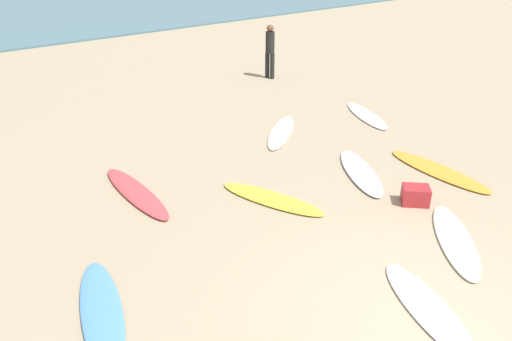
{
  "coord_description": "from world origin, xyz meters",
  "views": [
    {
      "loc": [
        -4.56,
        -2.75,
        4.86
      ],
      "look_at": [
        0.49,
        4.55,
        0.3
      ],
      "focal_mm": 35.98,
      "sensor_mm": 36.0,
      "label": 1
    }
  ],
  "objects_px": {
    "surfboard_2": "(272,199)",
    "surfboard_3": "(439,171)",
    "surfboard_0": "(456,240)",
    "surfboard_5": "(136,192)",
    "surfboard_1": "(361,172)",
    "surfboard_6": "(281,132)",
    "surfboard_4": "(101,312)",
    "beach_cooler": "(415,195)",
    "surfboard_7": "(367,116)",
    "beachgoer_near": "(270,49)",
    "surfboard_9": "(428,308)"
  },
  "relations": [
    {
      "from": "surfboard_2",
      "to": "surfboard_3",
      "type": "height_order",
      "value": "surfboard_2"
    },
    {
      "from": "surfboard_0",
      "to": "surfboard_5",
      "type": "relative_size",
      "value": 0.88
    },
    {
      "from": "surfboard_0",
      "to": "surfboard_1",
      "type": "relative_size",
      "value": 1.01
    },
    {
      "from": "surfboard_1",
      "to": "surfboard_6",
      "type": "distance_m",
      "value": 2.63
    },
    {
      "from": "surfboard_4",
      "to": "beach_cooler",
      "type": "height_order",
      "value": "beach_cooler"
    },
    {
      "from": "surfboard_2",
      "to": "surfboard_0",
      "type": "bearing_deg",
      "value": 98.3
    },
    {
      "from": "surfboard_0",
      "to": "surfboard_7",
      "type": "relative_size",
      "value": 1.07
    },
    {
      "from": "surfboard_2",
      "to": "surfboard_6",
      "type": "height_order",
      "value": "surfboard_2"
    },
    {
      "from": "surfboard_4",
      "to": "surfboard_5",
      "type": "height_order",
      "value": "surfboard_5"
    },
    {
      "from": "beachgoer_near",
      "to": "surfboard_7",
      "type": "bearing_deg",
      "value": 164.68
    },
    {
      "from": "surfboard_4",
      "to": "beach_cooler",
      "type": "distance_m",
      "value": 5.77
    },
    {
      "from": "beachgoer_near",
      "to": "beach_cooler",
      "type": "relative_size",
      "value": 3.49
    },
    {
      "from": "surfboard_3",
      "to": "surfboard_5",
      "type": "bearing_deg",
      "value": 152.59
    },
    {
      "from": "surfboard_6",
      "to": "surfboard_9",
      "type": "relative_size",
      "value": 1.08
    },
    {
      "from": "surfboard_3",
      "to": "surfboard_9",
      "type": "xyz_separation_m",
      "value": [
        -3.49,
        -2.53,
        -0.0
      ]
    },
    {
      "from": "surfboard_2",
      "to": "surfboard_4",
      "type": "bearing_deg",
      "value": -5.64
    },
    {
      "from": "surfboard_5",
      "to": "beachgoer_near",
      "type": "xyz_separation_m",
      "value": [
        6.5,
        4.63,
        0.89
      ]
    },
    {
      "from": "beach_cooler",
      "to": "surfboard_9",
      "type": "bearing_deg",
      "value": -136.52
    },
    {
      "from": "surfboard_3",
      "to": "surfboard_9",
      "type": "bearing_deg",
      "value": -145.52
    },
    {
      "from": "surfboard_4",
      "to": "beachgoer_near",
      "type": "relative_size",
      "value": 1.36
    },
    {
      "from": "surfboard_4",
      "to": "beachgoer_near",
      "type": "distance_m",
      "value": 11.06
    },
    {
      "from": "surfboard_9",
      "to": "beach_cooler",
      "type": "xyz_separation_m",
      "value": [
        2.09,
        1.98,
        0.14
      ]
    },
    {
      "from": "surfboard_3",
      "to": "surfboard_5",
      "type": "distance_m",
      "value": 6.11
    },
    {
      "from": "surfboard_1",
      "to": "surfboard_6",
      "type": "height_order",
      "value": "surfboard_1"
    },
    {
      "from": "surfboard_3",
      "to": "beach_cooler",
      "type": "xyz_separation_m",
      "value": [
        -1.41,
        -0.55,
        0.14
      ]
    },
    {
      "from": "surfboard_5",
      "to": "beach_cooler",
      "type": "height_order",
      "value": "beach_cooler"
    },
    {
      "from": "surfboard_4",
      "to": "surfboard_7",
      "type": "relative_size",
      "value": 1.14
    },
    {
      "from": "surfboard_0",
      "to": "beachgoer_near",
      "type": "height_order",
      "value": "beachgoer_near"
    },
    {
      "from": "surfboard_3",
      "to": "surfboard_1",
      "type": "bearing_deg",
      "value": 146.86
    },
    {
      "from": "surfboard_3",
      "to": "surfboard_5",
      "type": "relative_size",
      "value": 0.98
    },
    {
      "from": "surfboard_4",
      "to": "beachgoer_near",
      "type": "height_order",
      "value": "beachgoer_near"
    },
    {
      "from": "surfboard_1",
      "to": "surfboard_6",
      "type": "bearing_deg",
      "value": -62.28
    },
    {
      "from": "surfboard_2",
      "to": "surfboard_9",
      "type": "distance_m",
      "value": 3.56
    },
    {
      "from": "surfboard_1",
      "to": "beach_cooler",
      "type": "xyz_separation_m",
      "value": [
        -0.02,
        -1.4,
        0.13
      ]
    },
    {
      "from": "surfboard_1",
      "to": "surfboard_7",
      "type": "bearing_deg",
      "value": -111.0
    },
    {
      "from": "surfboard_4",
      "to": "beach_cooler",
      "type": "relative_size",
      "value": 4.74
    },
    {
      "from": "surfboard_4",
      "to": "surfboard_5",
      "type": "xyz_separation_m",
      "value": [
        1.66,
        2.77,
        0.01
      ]
    },
    {
      "from": "surfboard_0",
      "to": "surfboard_5",
      "type": "bearing_deg",
      "value": 169.61
    },
    {
      "from": "surfboard_1",
      "to": "surfboard_4",
      "type": "relative_size",
      "value": 0.93
    },
    {
      "from": "surfboard_9",
      "to": "beachgoer_near",
      "type": "distance_m",
      "value": 10.85
    },
    {
      "from": "surfboard_0",
      "to": "surfboard_5",
      "type": "xyz_separation_m",
      "value": [
        -3.66,
        4.43,
        0.01
      ]
    },
    {
      "from": "surfboard_3",
      "to": "surfboard_7",
      "type": "relative_size",
      "value": 1.19
    },
    {
      "from": "surfboard_2",
      "to": "surfboard_6",
      "type": "relative_size",
      "value": 0.99
    },
    {
      "from": "surfboard_2",
      "to": "surfboard_7",
      "type": "xyz_separation_m",
      "value": [
        4.58,
        2.06,
        -0.01
      ]
    },
    {
      "from": "surfboard_0",
      "to": "beachgoer_near",
      "type": "relative_size",
      "value": 1.27
    },
    {
      "from": "surfboard_9",
      "to": "beach_cooler",
      "type": "height_order",
      "value": "beach_cooler"
    },
    {
      "from": "beach_cooler",
      "to": "surfboard_2",
      "type": "bearing_deg",
      "value": 142.97
    },
    {
      "from": "beach_cooler",
      "to": "beachgoer_near",
      "type": "bearing_deg",
      "value": 72.91
    },
    {
      "from": "surfboard_5",
      "to": "beach_cooler",
      "type": "distance_m",
      "value": 5.21
    },
    {
      "from": "surfboard_1",
      "to": "surfboard_5",
      "type": "relative_size",
      "value": 0.86
    }
  ]
}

